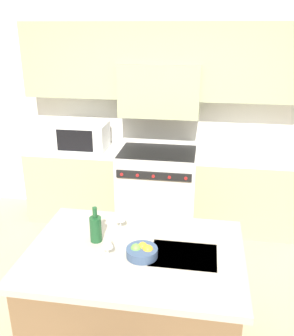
# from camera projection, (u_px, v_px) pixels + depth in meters

# --- Properties ---
(back_cabinetry) EXTENTS (10.00, 0.46, 2.70)m
(back_cabinetry) POSITION_uv_depth(u_px,v_px,m) (161.00, 94.00, 4.50)
(back_cabinetry) COLOR silver
(back_cabinetry) RESTS_ON ground_plane
(back_counter) EXTENTS (3.22, 0.62, 0.92)m
(back_counter) POSITION_uv_depth(u_px,v_px,m) (158.00, 187.00, 4.67)
(back_counter) COLOR gray
(back_counter) RESTS_ON ground_plane
(range_stove) EXTENTS (0.94, 0.70, 0.95)m
(range_stove) POSITION_uv_depth(u_px,v_px,m) (157.00, 187.00, 4.64)
(range_stove) COLOR beige
(range_stove) RESTS_ON ground_plane
(microwave) EXTENTS (0.57, 0.39, 0.31)m
(microwave) POSITION_uv_depth(u_px,v_px,m) (84.00, 136.00, 4.58)
(microwave) COLOR silver
(microwave) RESTS_ON back_counter
(kitchen_island) EXTENTS (1.46, 1.04, 0.94)m
(kitchen_island) POSITION_uv_depth(u_px,v_px,m) (136.00, 306.00, 2.69)
(kitchen_island) COLOR brown
(kitchen_island) RESTS_ON ground_plane
(wine_bottle) EXTENTS (0.08, 0.08, 0.26)m
(wine_bottle) POSITION_uv_depth(u_px,v_px,m) (96.00, 228.00, 2.60)
(wine_bottle) COLOR #194723
(wine_bottle) RESTS_ON kitchen_island
(wine_glass_near) EXTENTS (0.08, 0.08, 0.17)m
(wine_glass_near) POSITION_uv_depth(u_px,v_px,m) (107.00, 242.00, 2.42)
(wine_glass_near) COLOR white
(wine_glass_near) RESTS_ON kitchen_island
(wine_glass_far) EXTENTS (0.08, 0.08, 0.17)m
(wine_glass_far) POSITION_uv_depth(u_px,v_px,m) (120.00, 215.00, 2.75)
(wine_glass_far) COLOR white
(wine_glass_far) RESTS_ON kitchen_island
(fruit_bowl) EXTENTS (0.21, 0.21, 0.09)m
(fruit_bowl) POSITION_uv_depth(u_px,v_px,m) (142.00, 251.00, 2.45)
(fruit_bowl) COLOR #384C6B
(fruit_bowl) RESTS_ON kitchen_island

